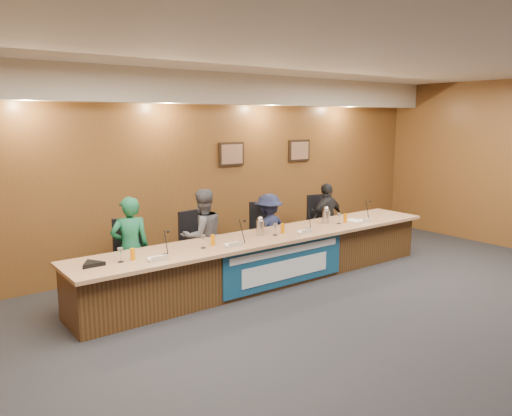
# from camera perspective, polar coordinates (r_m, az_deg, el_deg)

# --- Properties ---
(floor) EXTENTS (10.00, 10.00, 0.00)m
(floor) POSITION_cam_1_polar(r_m,az_deg,el_deg) (6.18, 15.77, -13.79)
(floor) COLOR black
(floor) RESTS_ON ground
(ceiling) EXTENTS (10.00, 8.00, 0.04)m
(ceiling) POSITION_cam_1_polar(r_m,az_deg,el_deg) (5.71, 17.40, 17.07)
(ceiling) COLOR silver
(ceiling) RESTS_ON wall_back
(wall_back) EXTENTS (10.00, 0.04, 3.20)m
(wall_back) POSITION_cam_1_polar(r_m,az_deg,el_deg) (8.70, -5.11, 4.41)
(wall_back) COLOR brown
(wall_back) RESTS_ON floor
(soffit) EXTENTS (10.00, 0.50, 0.50)m
(soffit) POSITION_cam_1_polar(r_m,az_deg,el_deg) (8.46, -4.34, 13.42)
(soffit) COLOR beige
(soffit) RESTS_ON wall_back
(dais_body) EXTENTS (6.00, 0.80, 0.70)m
(dais_body) POSITION_cam_1_polar(r_m,az_deg,el_deg) (7.64, 1.43, -5.92)
(dais_body) COLOR #452B14
(dais_body) RESTS_ON floor
(dais_top) EXTENTS (6.10, 0.95, 0.05)m
(dais_top) POSITION_cam_1_polar(r_m,az_deg,el_deg) (7.51, 1.68, -3.25)
(dais_top) COLOR #AD7E58
(dais_top) RESTS_ON dais_body
(banner) EXTENTS (2.20, 0.02, 0.65)m
(banner) POSITION_cam_1_polar(r_m,az_deg,el_deg) (7.33, 3.45, -6.40)
(banner) COLOR navy
(banner) RESTS_ON dais_body
(banner_text_upper) EXTENTS (2.00, 0.01, 0.10)m
(banner_text_upper) POSITION_cam_1_polar(r_m,az_deg,el_deg) (7.26, 3.54, -4.92)
(banner_text_upper) COLOR silver
(banner_text_upper) RESTS_ON banner
(banner_text_lower) EXTENTS (1.60, 0.01, 0.28)m
(banner_text_lower) POSITION_cam_1_polar(r_m,az_deg,el_deg) (7.34, 3.51, -7.02)
(banner_text_lower) COLOR silver
(banner_text_lower) RESTS_ON banner
(wall_photo_left) EXTENTS (0.52, 0.04, 0.42)m
(wall_photo_left) POSITION_cam_1_polar(r_m,az_deg,el_deg) (8.87, -2.83, 6.18)
(wall_photo_left) COLOR black
(wall_photo_left) RESTS_ON wall_back
(wall_photo_right) EXTENTS (0.52, 0.04, 0.42)m
(wall_photo_right) POSITION_cam_1_polar(r_m,az_deg,el_deg) (9.85, 4.95, 6.56)
(wall_photo_right) COLOR black
(wall_photo_right) RESTS_ON wall_back
(panelist_a) EXTENTS (0.59, 0.46, 1.44)m
(panelist_a) POSITION_cam_1_polar(r_m,az_deg,el_deg) (7.07, -14.16, -4.47)
(panelist_a) COLOR #145A38
(panelist_a) RESTS_ON floor
(panelist_b) EXTENTS (0.72, 0.57, 1.44)m
(panelist_b) POSITION_cam_1_polar(r_m,az_deg,el_deg) (7.57, -6.12, -3.23)
(panelist_b) COLOR #4C4C51
(panelist_b) RESTS_ON floor
(panelist_c) EXTENTS (0.87, 0.58, 1.25)m
(panelist_c) POSITION_cam_1_polar(r_m,az_deg,el_deg) (8.30, 1.45, -2.64)
(panelist_c) COLOR #161C3A
(panelist_c) RESTS_ON floor
(panelist_d) EXTENTS (0.79, 0.37, 1.32)m
(panelist_d) POSITION_cam_1_polar(r_m,az_deg,el_deg) (9.18, 8.11, -1.27)
(panelist_d) COLOR black
(panelist_d) RESTS_ON floor
(office_chair_a) EXTENTS (0.64, 0.64, 0.08)m
(office_chair_a) POSITION_cam_1_polar(r_m,az_deg,el_deg) (7.23, -14.39, -6.14)
(office_chair_a) COLOR black
(office_chair_a) RESTS_ON floor
(office_chair_b) EXTENTS (0.54, 0.54, 0.08)m
(office_chair_b) POSITION_cam_1_polar(r_m,az_deg,el_deg) (7.71, -6.47, -4.83)
(office_chair_b) COLOR black
(office_chair_b) RESTS_ON floor
(office_chair_c) EXTENTS (0.62, 0.62, 0.08)m
(office_chair_c) POSITION_cam_1_polar(r_m,az_deg,el_deg) (8.41, 1.03, -3.50)
(office_chair_c) COLOR black
(office_chair_c) RESTS_ON floor
(office_chair_d) EXTENTS (0.58, 0.58, 0.08)m
(office_chair_d) POSITION_cam_1_polar(r_m,az_deg,el_deg) (9.28, 7.64, -2.27)
(office_chair_d) COLOR black
(office_chair_d) RESTS_ON floor
(nameplate_a) EXTENTS (0.24, 0.08, 0.10)m
(nameplate_a) POSITION_cam_1_polar(r_m,az_deg,el_deg) (6.23, -10.98, -5.60)
(nameplate_a) COLOR white
(nameplate_a) RESTS_ON dais_top
(microphone_a) EXTENTS (0.07, 0.07, 0.02)m
(microphone_a) POSITION_cam_1_polar(r_m,az_deg,el_deg) (6.49, -10.34, -5.28)
(microphone_a) COLOR black
(microphone_a) RESTS_ON dais_top
(juice_glass_a) EXTENTS (0.06, 0.06, 0.15)m
(juice_glass_a) POSITION_cam_1_polar(r_m,az_deg,el_deg) (6.35, -13.92, -5.15)
(juice_glass_a) COLOR orange
(juice_glass_a) RESTS_ON dais_top
(water_glass_a) EXTENTS (0.08, 0.08, 0.18)m
(water_glass_a) POSITION_cam_1_polar(r_m,az_deg,el_deg) (6.29, -15.22, -5.22)
(water_glass_a) COLOR silver
(water_glass_a) RESTS_ON dais_top
(nameplate_b) EXTENTS (0.24, 0.08, 0.10)m
(nameplate_b) POSITION_cam_1_polar(r_m,az_deg,el_deg) (6.79, -2.37, -4.12)
(nameplate_b) COLOR white
(nameplate_b) RESTS_ON dais_top
(microphone_b) EXTENTS (0.07, 0.07, 0.02)m
(microphone_b) POSITION_cam_1_polar(r_m,az_deg,el_deg) (7.03, -1.78, -3.90)
(microphone_b) COLOR black
(microphone_b) RESTS_ON dais_top
(juice_glass_b) EXTENTS (0.06, 0.06, 0.15)m
(juice_glass_b) POSITION_cam_1_polar(r_m,az_deg,el_deg) (6.89, -4.96, -3.67)
(juice_glass_b) COLOR orange
(juice_glass_b) RESTS_ON dais_top
(water_glass_b) EXTENTS (0.08, 0.08, 0.18)m
(water_glass_b) POSITION_cam_1_polar(r_m,az_deg,el_deg) (6.75, -6.06, -3.86)
(water_glass_b) COLOR silver
(water_glass_b) RESTS_ON dais_top
(nameplate_c) EXTENTS (0.24, 0.08, 0.10)m
(nameplate_c) POSITION_cam_1_polar(r_m,az_deg,el_deg) (7.60, 5.85, -2.61)
(nameplate_c) COLOR white
(nameplate_c) RESTS_ON dais_top
(microphone_c) EXTENTS (0.07, 0.07, 0.02)m
(microphone_c) POSITION_cam_1_polar(r_m,az_deg,el_deg) (7.87, 5.93, -2.42)
(microphone_c) COLOR black
(microphone_c) RESTS_ON dais_top
(juice_glass_c) EXTENTS (0.06, 0.06, 0.15)m
(juice_glass_c) POSITION_cam_1_polar(r_m,az_deg,el_deg) (7.59, 3.06, -2.34)
(juice_glass_c) COLOR orange
(juice_glass_c) RESTS_ON dais_top
(water_glass_c) EXTENTS (0.08, 0.08, 0.18)m
(water_glass_c) POSITION_cam_1_polar(r_m,az_deg,el_deg) (7.44, 2.21, -2.47)
(water_glass_c) COLOR silver
(water_glass_c) RESTS_ON dais_top
(nameplate_d) EXTENTS (0.24, 0.08, 0.10)m
(nameplate_d) POSITION_cam_1_polar(r_m,az_deg,el_deg) (8.57, 12.51, -1.32)
(nameplate_d) COLOR white
(nameplate_d) RESTS_ON dais_top
(microphone_d) EXTENTS (0.07, 0.07, 0.02)m
(microphone_d) POSITION_cam_1_polar(r_m,az_deg,el_deg) (8.84, 12.37, -1.20)
(microphone_d) COLOR black
(microphone_d) RESTS_ON dais_top
(juice_glass_d) EXTENTS (0.06, 0.06, 0.15)m
(juice_glass_d) POSITION_cam_1_polar(r_m,az_deg,el_deg) (8.49, 10.17, -1.15)
(juice_glass_d) COLOR orange
(juice_glass_d) RESTS_ON dais_top
(water_glass_d) EXTENTS (0.08, 0.08, 0.18)m
(water_glass_d) POSITION_cam_1_polar(r_m,az_deg,el_deg) (8.35, 9.46, -1.20)
(water_glass_d) COLOR silver
(water_glass_d) RESTS_ON dais_top
(carafe_mid) EXTENTS (0.12, 0.12, 0.22)m
(carafe_mid) POSITION_cam_1_polar(r_m,az_deg,el_deg) (7.45, 0.48, -2.29)
(carafe_mid) COLOR silver
(carafe_mid) RESTS_ON dais_top
(carafe_right) EXTENTS (0.12, 0.12, 0.22)m
(carafe_right) POSITION_cam_1_polar(r_m,az_deg,el_deg) (8.36, 8.00, -1.01)
(carafe_right) COLOR silver
(carafe_right) RESTS_ON dais_top
(speakerphone) EXTENTS (0.32, 0.32, 0.05)m
(speakerphone) POSITION_cam_1_polar(r_m,az_deg,el_deg) (6.25, -18.23, -6.09)
(speakerphone) COLOR black
(speakerphone) RESTS_ON dais_top
(paper_stack) EXTENTS (0.26, 0.33, 0.01)m
(paper_stack) POSITION_cam_1_polar(r_m,az_deg,el_deg) (8.68, 11.25, -1.41)
(paper_stack) COLOR white
(paper_stack) RESTS_ON dais_top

